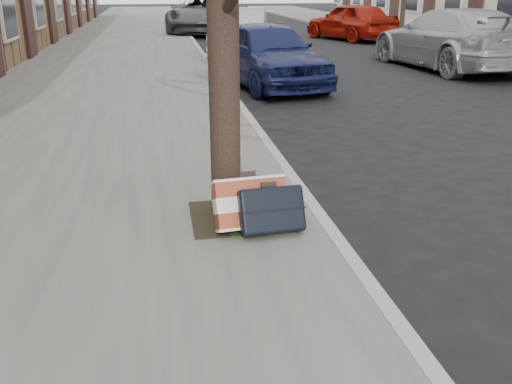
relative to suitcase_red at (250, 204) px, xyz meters
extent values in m
cube|color=slate|center=(-1.77, 14.08, -0.29)|extent=(5.00, 70.00, 0.12)
cube|color=slate|center=(9.73, 14.08, -0.29)|extent=(4.00, 70.00, 0.12)
cube|color=black|center=(-0.07, 0.28, -0.23)|extent=(0.85, 0.85, 0.02)
cube|color=maroon|center=(0.00, 0.00, 0.00)|extent=(0.63, 0.39, 0.47)
cube|color=black|center=(0.16, -0.12, -0.02)|extent=(0.58, 0.37, 0.43)
imported|color=#131A44|center=(1.62, 7.76, 0.34)|extent=(2.38, 4.32, 1.39)
imported|color=#9A9CA1|center=(1.78, 12.90, 0.35)|extent=(2.36, 4.51, 1.41)
imported|color=#3C3C41|center=(1.54, 21.51, 0.45)|extent=(4.06, 6.29, 1.61)
imported|color=#989A9F|center=(6.75, 9.53, 0.41)|extent=(2.60, 5.44, 1.53)
imported|color=maroon|center=(6.81, 17.58, 0.36)|extent=(2.96, 4.49, 1.42)
camera|label=1|loc=(-0.72, -4.46, 1.77)|focal=40.00mm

